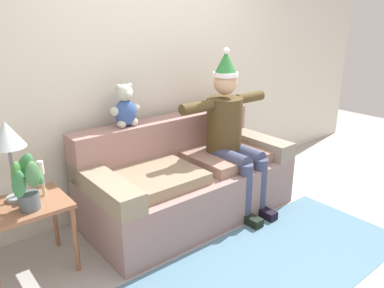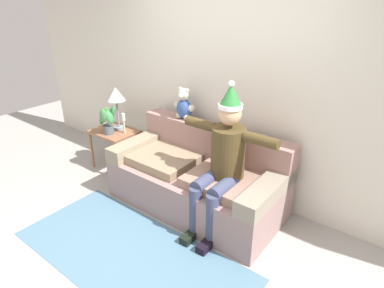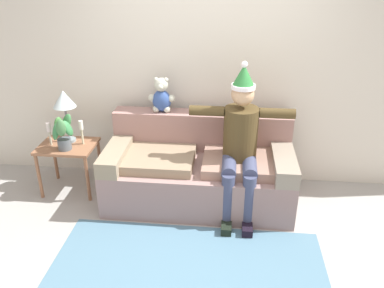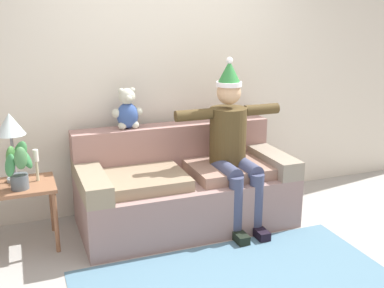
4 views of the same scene
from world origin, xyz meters
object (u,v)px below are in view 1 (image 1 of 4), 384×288
object	(u,v)px
couch	(186,179)
table_lamp	(7,139)
teddy_bear	(125,107)
person_seated	(231,130)
candle_short	(41,174)
potted_plant	(27,183)
side_table	(24,215)

from	to	relation	value
couch	table_lamp	xyz separation A→B (m)	(-1.45, 0.11, 0.67)
table_lamp	teddy_bear	bearing A→B (deg)	9.90
couch	teddy_bear	world-z (taller)	teddy_bear
person_seated	candle_short	bearing A→B (deg)	172.33
potted_plant	couch	bearing A→B (deg)	3.68
couch	table_lamp	bearing A→B (deg)	175.49
couch	side_table	size ratio (longest dim) A/B	3.23
candle_short	table_lamp	bearing A→B (deg)	162.40
person_seated	side_table	world-z (taller)	person_seated
person_seated	teddy_bear	world-z (taller)	person_seated
person_seated	side_table	bearing A→B (deg)	174.23
side_table	teddy_bear	bearing A→B (deg)	15.12
potted_plant	side_table	bearing A→B (deg)	103.13
table_lamp	couch	bearing A→B (deg)	-4.51
table_lamp	candle_short	world-z (taller)	table_lamp
potted_plant	candle_short	xyz separation A→B (m)	(0.14, 0.15, -0.02)
person_seated	teddy_bear	distance (m)	1.00
couch	candle_short	bearing A→B (deg)	177.34
teddy_bear	potted_plant	distance (m)	1.10
side_table	candle_short	size ratio (longest dim) A/B	2.20
teddy_bear	candle_short	xyz separation A→B (m)	(-0.84, -0.23, -0.32)
teddy_bear	side_table	distance (m)	1.19
person_seated	table_lamp	size ratio (longest dim) A/B	2.64
couch	side_table	xyz separation A→B (m)	(-1.45, 0.02, 0.13)
couch	teddy_bear	size ratio (longest dim) A/B	5.06
candle_short	person_seated	bearing A→B (deg)	-7.67
teddy_bear	table_lamp	distance (m)	1.03
couch	table_lamp	distance (m)	1.60
teddy_bear	side_table	xyz separation A→B (m)	(-1.01, -0.27, -0.58)
couch	person_seated	size ratio (longest dim) A/B	1.26
couch	potted_plant	xyz separation A→B (m)	(-1.42, -0.09, 0.41)
couch	teddy_bear	distance (m)	0.88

